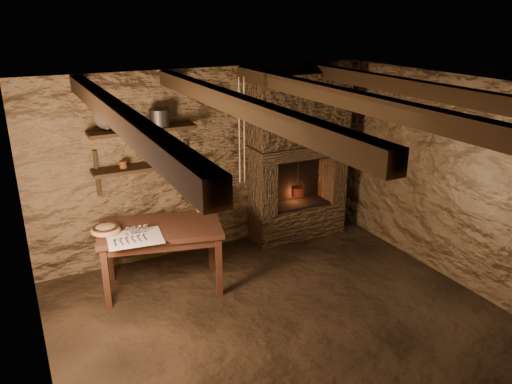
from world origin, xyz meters
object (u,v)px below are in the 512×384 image
work_table (162,255)px  stoneware_jug (201,196)px  wooden_bowl (106,230)px  red_pot (298,191)px  iron_stockpot (160,119)px

work_table → stoneware_jug: 0.83m
work_table → stoneware_jug: stoneware_jug is taller
stoneware_jug → wooden_bowl: size_ratio=1.31×
stoneware_jug → wooden_bowl: (-1.16, -0.15, -0.14)m
red_pot → iron_stockpot: bearing=176.3°
wooden_bowl → red_pot: 2.72m
wooden_bowl → red_pot: bearing=8.7°
work_table → wooden_bowl: wooden_bowl is taller
wooden_bowl → red_pot: (2.69, 0.41, -0.12)m
red_pot → wooden_bowl: bearing=-171.3°
work_table → iron_stockpot: (0.25, 0.61, 1.44)m
stoneware_jug → red_pot: 1.57m
iron_stockpot → work_table: bearing=-112.3°
stoneware_jug → iron_stockpot: (-0.33, 0.38, 0.90)m
wooden_bowl → work_table: bearing=-7.9°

